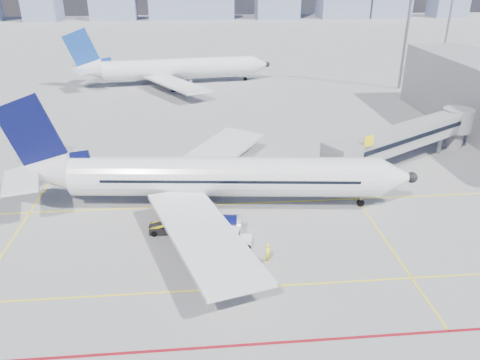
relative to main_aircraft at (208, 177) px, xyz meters
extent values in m
plane|color=#939396|center=(1.87, -7.99, -3.22)|extent=(420.00, 420.00, 0.00)
cube|color=#FFEA0D|center=(1.87, 0.01, -3.21)|extent=(60.00, 0.18, 0.01)
cube|color=#FFEA0D|center=(1.87, -13.99, -3.21)|extent=(80.00, 0.15, 0.01)
cube|color=#FFEA0D|center=(15.87, -5.99, -3.21)|extent=(0.15, 28.00, 0.01)
cube|color=#FFEA0D|center=(-18.13, 0.01, -3.21)|extent=(0.15, 30.00, 0.01)
cube|color=maroon|center=(1.87, -19.99, -3.21)|extent=(90.00, 0.25, 0.01)
cube|color=#919398|center=(24.12, 8.16, 0.68)|extent=(20.84, 13.93, 2.60)
cube|color=black|center=(24.12, 8.16, 0.88)|extent=(20.52, 13.82, 0.55)
cube|color=#919398|center=(14.57, 2.51, 0.68)|extent=(4.49, 4.56, 3.00)
cube|color=black|center=(18.87, 4.81, -2.87)|extent=(2.20, 1.00, 0.70)
cylinder|color=gray|center=(18.87, 4.81, -1.52)|extent=(0.56, 0.56, 2.70)
cylinder|color=gray|center=(30.87, 12.01, -1.27)|extent=(0.60, 0.60, 3.90)
cylinder|color=#919398|center=(33.87, 14.01, 0.68)|extent=(4.00, 4.00, 3.00)
cylinder|color=#939396|center=(33.87, 14.01, -1.27)|extent=(2.40, 2.40, 3.90)
cube|color=#FFEA0D|center=(17.37, 2.31, 2.48)|extent=(1.26, 0.82, 1.20)
cube|color=black|center=(37.07, 18.01, 1.78)|extent=(0.25, 40.00, 4.50)
cylinder|color=gray|center=(39.87, 47.01, 9.28)|extent=(0.56, 0.56, 25.00)
cylinder|color=gray|center=(66.87, 82.01, 9.28)|extent=(0.56, 0.56, 25.00)
cube|color=gray|center=(-36.70, 182.01, 2.06)|extent=(20.00, 9.72, 10.56)
cube|color=gray|center=(7.25, 182.01, 3.41)|extent=(19.63, 8.88, 13.26)
cube|color=gray|center=(89.11, 182.01, 4.05)|extent=(18.95, 14.84, 14.54)
cube|color=gray|center=(118.93, 182.01, 4.45)|extent=(15.49, 12.19, 15.34)
cylinder|color=silver|center=(1.80, -0.19, 0.08)|extent=(31.32, 7.23, 4.04)
cone|color=silver|center=(19.10, -1.99, 0.08)|extent=(4.13, 4.40, 4.04)
sphere|color=black|center=(20.55, -2.14, 0.08)|extent=(1.25, 1.25, 1.14)
cone|color=silver|center=(-16.95, 1.76, 0.65)|extent=(7.01, 4.70, 4.04)
cube|color=black|center=(17.76, -1.85, 0.65)|extent=(1.71, 1.71, 0.47)
cube|color=silver|center=(1.22, 9.25, -1.03)|extent=(13.21, 17.50, 0.60)
cube|color=silver|center=(-0.71, -9.30, -1.03)|extent=(10.43, 17.92, 0.60)
cylinder|color=#080B3A|center=(1.90, 5.84, -2.32)|extent=(3.96, 2.76, 2.38)
cylinder|color=#080B3A|center=(0.66, -6.11, -2.32)|extent=(3.96, 2.76, 2.38)
cylinder|color=silver|center=(3.86, 5.64, -2.32)|extent=(0.61, 2.47, 2.44)
cylinder|color=silver|center=(2.62, -6.31, -2.32)|extent=(0.61, 2.47, 2.44)
cube|color=#080B3A|center=(-16.95, 1.76, 4.22)|extent=(7.09, 1.06, 8.83)
cube|color=#080B3A|center=(-14.48, 1.51, 1.74)|extent=(5.84, 0.91, 2.23)
cube|color=silver|center=(-17.02, 5.10, 1.01)|extent=(5.46, 6.58, 0.23)
cube|color=silver|center=(-17.71, -1.49, 1.01)|extent=(4.59, 6.43, 0.23)
cylinder|color=gray|center=(15.70, -1.63, -2.32)|extent=(0.31, 0.31, 1.80)
cylinder|color=black|center=(15.70, -1.63, -2.84)|extent=(0.78, 0.36, 0.76)
cylinder|color=gray|center=(1.05, 2.60, -2.42)|extent=(0.35, 0.35, 1.60)
cylinder|color=black|center=(1.05, 2.60, -2.72)|extent=(1.06, 0.75, 1.00)
cylinder|color=gray|center=(0.49, -2.76, -2.42)|extent=(0.35, 0.35, 1.60)
cylinder|color=black|center=(0.49, -2.76, -2.72)|extent=(1.06, 0.75, 1.00)
cube|color=black|center=(2.52, 1.75, 0.39)|extent=(25.35, 2.74, 0.27)
cube|color=black|center=(2.11, -2.23, 0.39)|extent=(25.35, 2.74, 0.27)
cylinder|color=silver|center=(-4.21, 55.07, 0.08)|extent=(31.23, 7.71, 4.03)
cone|color=silver|center=(13.01, 57.15, 0.08)|extent=(4.17, 4.44, 4.03)
sphere|color=black|center=(14.45, 57.33, 0.08)|extent=(1.26, 1.26, 1.14)
cone|color=silver|center=(-22.86, 52.82, 0.65)|extent=(7.04, 4.79, 4.03)
cube|color=black|center=(11.68, 56.99, 0.65)|extent=(1.72, 1.72, 0.46)
cube|color=silver|center=(-6.86, 64.11, -1.03)|extent=(10.15, 17.86, 0.60)
cube|color=silver|center=(-4.63, 45.66, -1.03)|extent=(13.36, 17.38, 0.60)
cylinder|color=#080B3A|center=(-5.44, 60.95, -2.32)|extent=(3.97, 2.80, 2.37)
cylinder|color=#080B3A|center=(-4.00, 49.07, -2.32)|extent=(3.97, 2.80, 2.37)
cylinder|color=silver|center=(-3.49, 61.19, -2.32)|extent=(0.65, 2.46, 2.44)
cylinder|color=silver|center=(-2.05, 49.30, -2.32)|extent=(0.65, 2.46, 2.44)
cube|color=navy|center=(-22.86, 52.82, 4.21)|extent=(7.06, 1.18, 8.80)
cube|color=navy|center=(-20.40, 53.12, 1.73)|extent=(5.82, 1.01, 2.22)
cube|color=silver|center=(-23.66, 56.05, 1.01)|extent=(4.50, 6.39, 0.23)
cube|color=silver|center=(-22.87, 49.49, 1.01)|extent=(5.50, 6.56, 0.23)
cylinder|color=black|center=(-5.55, 57.61, -2.72)|extent=(1.07, 0.77, 1.00)
cylinder|color=black|center=(-4.91, 52.28, -2.72)|extent=(1.07, 0.77, 1.00)
cylinder|color=black|center=(9.63, 56.74, -2.84)|extent=(0.79, 0.37, 0.76)
cube|color=silver|center=(2.51, -8.08, -2.68)|extent=(2.32, 1.50, 0.79)
cube|color=silver|center=(2.13, -8.02, -2.09)|extent=(1.14, 1.27, 0.59)
cube|color=black|center=(2.13, -8.02, -1.89)|extent=(1.04, 1.20, 0.34)
cylinder|color=black|center=(1.65, -8.49, -2.94)|extent=(0.58, 0.30, 0.55)
cylinder|color=black|center=(1.82, -7.42, -2.94)|extent=(0.58, 0.30, 0.55)
cylinder|color=black|center=(3.21, -8.73, -2.94)|extent=(0.58, 0.30, 0.55)
cylinder|color=black|center=(3.37, -7.66, -2.94)|extent=(0.58, 0.30, 0.55)
cube|color=black|center=(1.02, -7.87, -2.93)|extent=(3.45, 2.18, 0.16)
cube|color=silver|center=(0.24, -7.67, -2.15)|extent=(1.67, 1.64, 1.38)
cube|color=silver|center=(1.79, -8.07, -2.15)|extent=(1.67, 1.64, 1.38)
cylinder|color=black|center=(-0.34, -8.16, -3.08)|extent=(0.31, 0.19, 0.28)
cylinder|color=black|center=(-0.03, -6.96, -3.08)|extent=(0.31, 0.19, 0.28)
cylinder|color=black|center=(2.07, -8.78, -3.08)|extent=(0.31, 0.19, 0.28)
cylinder|color=black|center=(2.38, -7.58, -3.08)|extent=(0.31, 0.19, 0.28)
cube|color=black|center=(-3.67, -5.12, -2.80)|extent=(3.97, 1.58, 0.65)
cube|color=black|center=(-2.93, -5.16, -1.82)|extent=(5.62, 1.19, 1.72)
cube|color=#FFEA0D|center=(-2.90, -4.65, -1.82)|extent=(5.60, 0.34, 1.79)
cube|color=#FFEA0D|center=(-2.95, -5.67, -1.82)|extent=(5.60, 0.34, 1.79)
cylinder|color=black|center=(-5.19, -5.71, -2.94)|extent=(0.57, 0.25, 0.56)
cylinder|color=black|center=(-5.13, -4.40, -2.94)|extent=(0.57, 0.25, 0.56)
cylinder|color=black|center=(-2.21, -5.85, -2.94)|extent=(0.57, 0.25, 0.56)
cylinder|color=black|center=(-2.15, -4.54, -2.94)|extent=(0.57, 0.25, 0.56)
imported|color=yellow|center=(4.63, -10.78, -2.30)|extent=(0.78, 0.79, 1.84)
camera|label=1|loc=(-0.68, -43.31, 19.67)|focal=35.00mm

